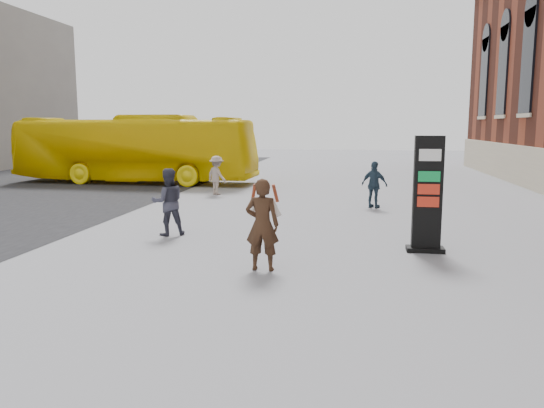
# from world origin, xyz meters

# --- Properties ---
(ground) EXTENTS (100.00, 100.00, 0.00)m
(ground) POSITION_xyz_m (0.00, 0.00, 0.00)
(ground) COLOR #9E9EA3
(info_pylon) EXTENTS (0.80, 0.40, 2.50)m
(info_pylon) POSITION_xyz_m (3.51, 2.18, 1.25)
(info_pylon) COLOR black
(info_pylon) RESTS_ON ground
(woman) EXTENTS (0.66, 0.59, 1.75)m
(woman) POSITION_xyz_m (0.26, 0.21, 0.89)
(woman) COLOR black
(woman) RESTS_ON ground
(bus) EXTENTS (11.54, 3.18, 3.18)m
(bus) POSITION_xyz_m (-8.27, 14.44, 1.59)
(bus) COLOR yellow
(bus) RESTS_ON road
(pedestrian_a) EXTENTS (1.01, 0.94, 1.67)m
(pedestrian_a) POSITION_xyz_m (-2.59, 3.02, 0.83)
(pedestrian_a) COLOR #333442
(pedestrian_a) RESTS_ON ground
(pedestrian_b) EXTENTS (1.13, 1.05, 1.53)m
(pedestrian_b) POSITION_xyz_m (-3.37, 10.76, 0.76)
(pedestrian_b) COLOR gray
(pedestrian_b) RESTS_ON ground
(pedestrian_c) EXTENTS (0.98, 0.76, 1.55)m
(pedestrian_c) POSITION_xyz_m (2.64, 8.26, 0.77)
(pedestrian_c) COLOR #273B4B
(pedestrian_c) RESTS_ON ground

